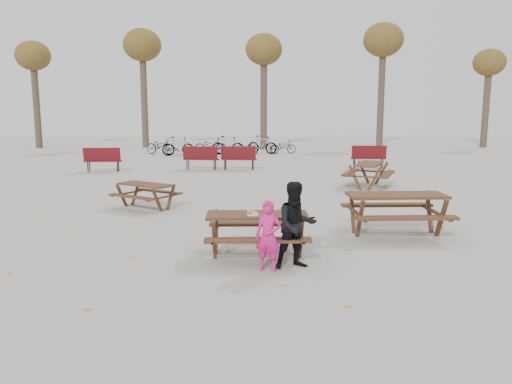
{
  "coord_description": "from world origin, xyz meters",
  "views": [
    {
      "loc": [
        -0.2,
        -8.68,
        2.63
      ],
      "look_at": [
        0.0,
        1.0,
        1.0
      ],
      "focal_mm": 35.0,
      "sensor_mm": 36.0,
      "label": 1
    }
  ],
  "objects_px": {
    "soda_bottle": "(249,212)",
    "picnic_table_east": "(396,214)",
    "food_tray": "(253,215)",
    "picnic_table_north": "(146,196)",
    "adult": "(296,225)",
    "picnic_table_far": "(369,175)",
    "child": "(268,236)",
    "main_picnic_table": "(257,224)"
  },
  "relations": [
    {
      "from": "soda_bottle",
      "to": "picnic_table_east",
      "type": "relative_size",
      "value": 0.08
    },
    {
      "from": "food_tray",
      "to": "picnic_table_north",
      "type": "relative_size",
      "value": 0.12
    },
    {
      "from": "adult",
      "to": "picnic_table_far",
      "type": "relative_size",
      "value": 0.78
    },
    {
      "from": "food_tray",
      "to": "picnic_table_east",
      "type": "height_order",
      "value": "picnic_table_east"
    },
    {
      "from": "adult",
      "to": "picnic_table_north",
      "type": "distance_m",
      "value": 6.19
    },
    {
      "from": "food_tray",
      "to": "child",
      "type": "distance_m",
      "value": 0.76
    },
    {
      "from": "food_tray",
      "to": "adult",
      "type": "distance_m",
      "value": 0.89
    },
    {
      "from": "picnic_table_north",
      "to": "picnic_table_east",
      "type": "bearing_deg",
      "value": 6.42
    },
    {
      "from": "food_tray",
      "to": "picnic_table_north",
      "type": "bearing_deg",
      "value": 121.4
    },
    {
      "from": "child",
      "to": "food_tray",
      "type": "bearing_deg",
      "value": 126.78
    },
    {
      "from": "child",
      "to": "picnic_table_north",
      "type": "relative_size",
      "value": 0.76
    },
    {
      "from": "food_tray",
      "to": "picnic_table_north",
      "type": "distance_m",
      "value": 5.36
    },
    {
      "from": "child",
      "to": "adult",
      "type": "relative_size",
      "value": 0.8
    },
    {
      "from": "soda_bottle",
      "to": "adult",
      "type": "relative_size",
      "value": 0.12
    },
    {
      "from": "child",
      "to": "picnic_table_far",
      "type": "height_order",
      "value": "child"
    },
    {
      "from": "adult",
      "to": "picnic_table_north",
      "type": "bearing_deg",
      "value": 109.21
    },
    {
      "from": "adult",
      "to": "picnic_table_east",
      "type": "distance_m",
      "value": 3.19
    },
    {
      "from": "picnic_table_north",
      "to": "child",
      "type": "bearing_deg",
      "value": -26.91
    },
    {
      "from": "soda_bottle",
      "to": "child",
      "type": "distance_m",
      "value": 0.78
    },
    {
      "from": "main_picnic_table",
      "to": "picnic_table_far",
      "type": "xyz_separation_m",
      "value": [
        3.97,
        7.95,
        -0.18
      ]
    },
    {
      "from": "picnic_table_far",
      "to": "adult",
      "type": "bearing_deg",
      "value": -177.74
    },
    {
      "from": "picnic_table_east",
      "to": "picnic_table_north",
      "type": "distance_m",
      "value": 6.5
    },
    {
      "from": "picnic_table_north",
      "to": "soda_bottle",
      "type": "bearing_deg",
      "value": -26.23
    },
    {
      "from": "soda_bottle",
      "to": "picnic_table_east",
      "type": "distance_m",
      "value": 3.53
    },
    {
      "from": "soda_bottle",
      "to": "child",
      "type": "height_order",
      "value": "child"
    },
    {
      "from": "picnic_table_far",
      "to": "picnic_table_north",
      "type": "bearing_deg",
      "value": 140.8
    },
    {
      "from": "child",
      "to": "picnic_table_north",
      "type": "xyz_separation_m",
      "value": [
        -3.01,
        5.25,
        -0.25
      ]
    },
    {
      "from": "picnic_table_north",
      "to": "picnic_table_far",
      "type": "xyz_separation_m",
      "value": [
        6.82,
        3.53,
        0.07
      ]
    },
    {
      "from": "child",
      "to": "picnic_table_east",
      "type": "distance_m",
      "value": 3.63
    },
    {
      "from": "food_tray",
      "to": "adult",
      "type": "bearing_deg",
      "value": -37.75
    },
    {
      "from": "food_tray",
      "to": "soda_bottle",
      "type": "bearing_deg",
      "value": -163.96
    },
    {
      "from": "adult",
      "to": "picnic_table_east",
      "type": "xyz_separation_m",
      "value": [
        2.32,
        2.17,
        -0.29
      ]
    },
    {
      "from": "child",
      "to": "picnic_table_east",
      "type": "height_order",
      "value": "child"
    },
    {
      "from": "adult",
      "to": "picnic_table_east",
      "type": "relative_size",
      "value": 0.72
    },
    {
      "from": "child",
      "to": "adult",
      "type": "height_order",
      "value": "adult"
    },
    {
      "from": "adult",
      "to": "picnic_table_far",
      "type": "distance_m",
      "value": 9.26
    },
    {
      "from": "food_tray",
      "to": "soda_bottle",
      "type": "xyz_separation_m",
      "value": [
        -0.08,
        -0.02,
        0.05
      ]
    },
    {
      "from": "main_picnic_table",
      "to": "picnic_table_north",
      "type": "relative_size",
      "value": 1.18
    },
    {
      "from": "main_picnic_table",
      "to": "picnic_table_north",
      "type": "distance_m",
      "value": 5.26
    },
    {
      "from": "picnic_table_east",
      "to": "picnic_table_north",
      "type": "xyz_separation_m",
      "value": [
        -5.8,
        2.93,
        -0.1
      ]
    },
    {
      "from": "main_picnic_table",
      "to": "food_tray",
      "type": "bearing_deg",
      "value": -116.44
    },
    {
      "from": "main_picnic_table",
      "to": "adult",
      "type": "height_order",
      "value": "adult"
    }
  ]
}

